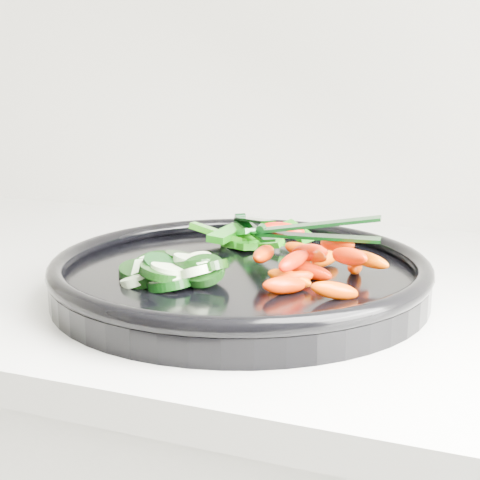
% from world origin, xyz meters
% --- Properties ---
extents(veggie_tray, '(0.45, 0.45, 0.04)m').
position_xyz_m(veggie_tray, '(0.17, 1.62, 0.95)').
color(veggie_tray, black).
rests_on(veggie_tray, counter).
extents(cucumber_pile, '(0.13, 0.11, 0.04)m').
position_xyz_m(cucumber_pile, '(0.11, 1.57, 0.96)').
color(cucumber_pile, black).
rests_on(cucumber_pile, veggie_tray).
extents(carrot_pile, '(0.14, 0.15, 0.05)m').
position_xyz_m(carrot_pile, '(0.24, 1.61, 0.97)').
color(carrot_pile, '#F04B00').
rests_on(carrot_pile, veggie_tray).
extents(pepper_pile, '(0.14, 0.10, 0.04)m').
position_xyz_m(pepper_pile, '(0.14, 1.72, 0.96)').
color(pepper_pile, '#1A6A0A').
rests_on(pepper_pile, veggie_tray).
extents(tong_carrot, '(0.11, 0.03, 0.02)m').
position_xyz_m(tong_carrot, '(0.25, 1.61, 1.00)').
color(tong_carrot, black).
rests_on(tong_carrot, carrot_pile).
extents(tong_pepper, '(0.08, 0.10, 0.02)m').
position_xyz_m(tong_pepper, '(0.15, 1.72, 0.98)').
color(tong_pepper, black).
rests_on(tong_pepper, pepper_pile).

